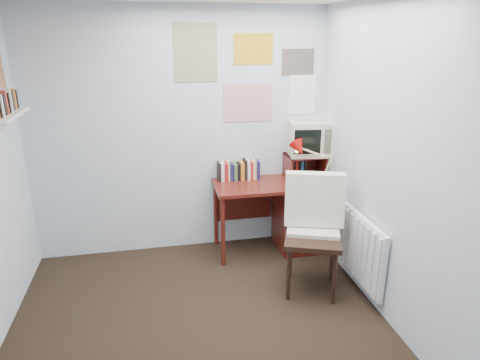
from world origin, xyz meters
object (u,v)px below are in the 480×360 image
object	(u,v)px
desk	(295,212)
tv_riser	(305,166)
wall_shelf	(5,115)
desk_chair	(313,239)
desk_lamp	(331,167)
radiator	(360,249)
crt_tv	(308,136)

from	to	relation	value
desk	tv_riser	bearing A→B (deg)	42.96
tv_riser	wall_shelf	world-z (taller)	wall_shelf
desk_chair	desk_lamp	size ratio (longest dim) A/B	2.51
desk	radiator	world-z (taller)	desk
tv_riser	wall_shelf	size ratio (longest dim) A/B	0.65
desk	tv_riser	size ratio (longest dim) A/B	3.00
radiator	tv_riser	bearing A→B (deg)	99.28
desk_lamp	crt_tv	world-z (taller)	crt_tv
desk_lamp	radiator	bearing A→B (deg)	-82.47
desk	wall_shelf	distance (m)	2.87
crt_tv	desk_chair	bearing A→B (deg)	-98.17
tv_riser	radiator	bearing A→B (deg)	-80.72
crt_tv	wall_shelf	world-z (taller)	wall_shelf
desk_lamp	crt_tv	xyz separation A→B (m)	(-0.12, 0.35, 0.24)
radiator	wall_shelf	distance (m)	3.15
desk	radiator	distance (m)	0.97
desk_lamp	tv_riser	xyz separation A→B (m)	(-0.15, 0.33, -0.08)
wall_shelf	radiator	bearing A→B (deg)	-10.89
crt_tv	desk	bearing A→B (deg)	-131.26
desk	wall_shelf	world-z (taller)	wall_shelf
wall_shelf	desk_chair	bearing A→B (deg)	-10.63
radiator	desk_lamp	bearing A→B (deg)	91.61
desk_chair	tv_riser	bearing A→B (deg)	95.87
desk_chair	radiator	world-z (taller)	desk_chair
desk_chair	tv_riser	xyz separation A→B (m)	(0.25, 0.95, 0.37)
radiator	desk	bearing A→B (deg)	107.24
tv_riser	wall_shelf	xyz separation A→B (m)	(-2.69, -0.49, 0.74)
tv_riser	radiator	size ratio (longest dim) A/B	0.50
desk	desk_chair	world-z (taller)	desk_chair
tv_riser	crt_tv	bearing A→B (deg)	31.56
wall_shelf	crt_tv	bearing A→B (deg)	10.61
wall_shelf	desk_lamp	bearing A→B (deg)	3.22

